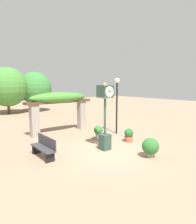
# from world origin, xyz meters

# --- Properties ---
(ground_plane) EXTENTS (60.00, 60.00, 0.00)m
(ground_plane) POSITION_xyz_m (0.00, 0.00, 0.00)
(ground_plane) COLOR #9E7A60
(pedestal_clock) EXTENTS (0.57, 0.62, 3.16)m
(pedestal_clock) POSITION_xyz_m (-0.00, 0.08, 1.73)
(pedestal_clock) COLOR #2D473D
(pedestal_clock) RESTS_ON ground
(pergola) EXTENTS (4.37, 1.06, 2.58)m
(pergola) POSITION_xyz_m (0.00, 4.35, 1.95)
(pergola) COLOR gray
(pergola) RESTS_ON ground
(potted_plant_near_left) EXTENTS (0.50, 0.50, 0.77)m
(potted_plant_near_left) POSITION_xyz_m (0.90, 1.65, 0.45)
(potted_plant_near_left) COLOR gray
(potted_plant_near_left) RESTS_ON ground
(potted_plant_near_right) EXTENTS (0.72, 0.72, 0.84)m
(potted_plant_near_right) POSITION_xyz_m (0.82, -1.89, 0.46)
(potted_plant_near_right) COLOR gray
(potted_plant_near_right) RESTS_ON ground
(potted_plant_far_left) EXTENTS (0.48, 0.48, 0.71)m
(potted_plant_far_left) POSITION_xyz_m (1.85, 0.23, 0.36)
(potted_plant_far_left) COLOR #9E563D
(potted_plant_far_left) RESTS_ON ground
(park_bench) EXTENTS (0.42, 1.66, 0.89)m
(park_bench) POSITION_xyz_m (-2.63, 0.97, 0.44)
(park_bench) COLOR #38383D
(park_bench) RESTS_ON ground
(lamp_post) EXTENTS (0.30, 0.30, 3.43)m
(lamp_post) POSITION_xyz_m (2.58, 1.90, 2.37)
(lamp_post) COLOR black
(lamp_post) RESTS_ON ground
(tree_line) EXTENTS (8.51, 4.00, 4.76)m
(tree_line) POSITION_xyz_m (0.35, 14.81, 2.73)
(tree_line) COLOR brown
(tree_line) RESTS_ON ground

